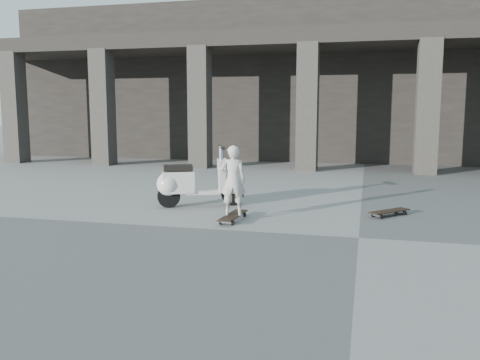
% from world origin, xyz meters
% --- Properties ---
extents(ground, '(90.00, 90.00, 0.00)m').
position_xyz_m(ground, '(0.00, 0.00, 0.00)').
color(ground, '#525250').
rests_on(ground, ground).
extents(colonnade, '(28.00, 8.82, 6.00)m').
position_xyz_m(colonnade, '(-0.00, 13.77, 3.03)').
color(colonnade, black).
rests_on(colonnade, ground).
extents(longboard, '(0.29, 1.03, 0.10)m').
position_xyz_m(longboard, '(-2.16, 0.72, 0.08)').
color(longboard, black).
rests_on(longboard, ground).
extents(skateboard_spare, '(0.76, 0.79, 0.10)m').
position_xyz_m(skateboard_spare, '(0.51, 1.77, 0.08)').
color(skateboard_spare, black).
rests_on(skateboard_spare, ground).
extents(child, '(0.49, 0.37, 1.22)m').
position_xyz_m(child, '(-2.16, 0.72, 0.71)').
color(child, '#BCB8AA').
rests_on(child, longboard).
extents(scooter, '(1.63, 0.95, 1.21)m').
position_xyz_m(scooter, '(-3.40, 1.72, 0.48)').
color(scooter, black).
rests_on(scooter, ground).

